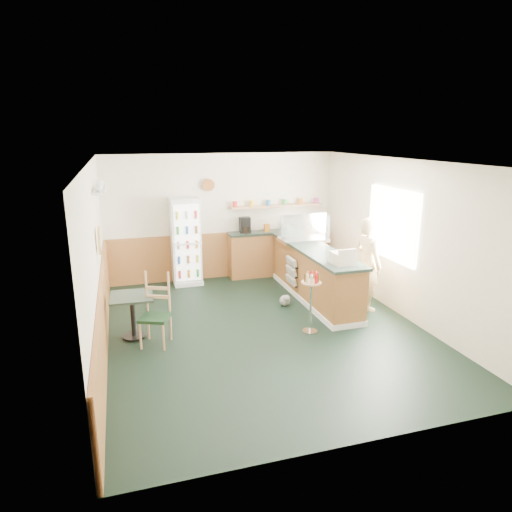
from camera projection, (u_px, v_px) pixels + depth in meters
name	position (u px, v px, depth m)	size (l,w,h in m)	color
ground	(264.00, 329.00, 7.47)	(6.00, 6.00, 0.00)	black
room_envelope	(239.00, 230.00, 7.69)	(5.04, 6.02, 2.72)	#EEE6CB
service_counter	(314.00, 276.00, 8.72)	(0.68, 3.01, 1.01)	#A35F34
back_counter	(277.00, 251.00, 10.25)	(2.24, 0.42, 1.69)	#A35F34
drinks_fridge	(186.00, 242.00, 9.53)	(0.60, 0.52, 1.82)	white
display_case	(303.00, 228.00, 9.06)	(0.95, 0.50, 0.54)	silver
cash_register	(343.00, 258.00, 7.53)	(0.34, 0.36, 0.20)	beige
shopkeeper	(368.00, 264.00, 8.14)	(0.56, 0.41, 1.69)	tan
condiment_stand	(311.00, 293.00, 7.20)	(0.32, 0.32, 0.99)	silver
newspaper_rack	(291.00, 271.00, 8.88)	(0.09, 0.46, 0.54)	black
cafe_table	(132.00, 308.00, 7.05)	(0.66, 0.66, 0.70)	black
cafe_chair	(154.00, 307.00, 6.86)	(0.54, 0.55, 1.10)	black
dog_doorstop	(285.00, 300.00, 8.44)	(0.20, 0.26, 0.24)	#999893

